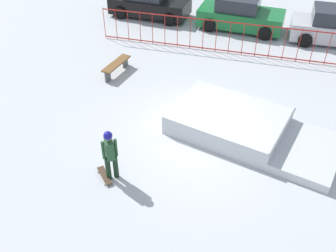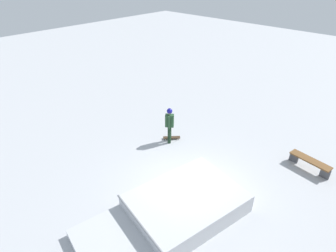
{
  "view_description": "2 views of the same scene",
  "coord_description": "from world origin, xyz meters",
  "px_view_note": "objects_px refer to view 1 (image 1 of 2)",
  "views": [
    {
      "loc": [
        2.27,
        -9.43,
        8.26
      ],
      "look_at": [
        -0.75,
        -0.72,
        0.9
      ],
      "focal_mm": 41.33,
      "sensor_mm": 36.0,
      "label": 1
    },
    {
      "loc": [
        6.08,
        5.0,
        7.3
      ],
      "look_at": [
        -1.61,
        -2.33,
        1.0
      ],
      "focal_mm": 29.95,
      "sensor_mm": 36.0,
      "label": 2
    }
  ],
  "objects_px": {
    "skate_ramp": "(242,126)",
    "skateboard": "(105,175)",
    "park_bench": "(116,66)",
    "parked_car_green": "(240,14)",
    "skater": "(110,152)",
    "parked_car_silver": "(336,27)",
    "parked_car_black": "(149,2)"
  },
  "relations": [
    {
      "from": "skate_ramp",
      "to": "skateboard",
      "type": "relative_size",
      "value": 8.07
    },
    {
      "from": "park_bench",
      "to": "parked_car_green",
      "type": "xyz_separation_m",
      "value": [
        3.91,
        5.97,
        0.37
      ]
    },
    {
      "from": "park_bench",
      "to": "parked_car_green",
      "type": "relative_size",
      "value": 0.4
    },
    {
      "from": "skater",
      "to": "skateboard",
      "type": "distance_m",
      "value": 0.96
    },
    {
      "from": "parked_car_silver",
      "to": "park_bench",
      "type": "bearing_deg",
      "value": -148.6
    },
    {
      "from": "parked_car_green",
      "to": "skater",
      "type": "bearing_deg",
      "value": -96.97
    },
    {
      "from": "skateboard",
      "to": "park_bench",
      "type": "distance_m",
      "value": 5.94
    },
    {
      "from": "park_bench",
      "to": "skateboard",
      "type": "bearing_deg",
      "value": -68.49
    },
    {
      "from": "skateboard",
      "to": "skater",
      "type": "bearing_deg",
      "value": 61.5
    },
    {
      "from": "skater",
      "to": "park_bench",
      "type": "bearing_deg",
      "value": 166.93
    },
    {
      "from": "skateboard",
      "to": "parked_car_black",
      "type": "bearing_deg",
      "value": 148.35
    },
    {
      "from": "skate_ramp",
      "to": "skateboard",
      "type": "height_order",
      "value": "skate_ramp"
    },
    {
      "from": "parked_car_black",
      "to": "parked_car_green",
      "type": "height_order",
      "value": "same"
    },
    {
      "from": "skate_ramp",
      "to": "parked_car_silver",
      "type": "bearing_deg",
      "value": 81.97
    },
    {
      "from": "parked_car_green",
      "to": "parked_car_silver",
      "type": "height_order",
      "value": "same"
    },
    {
      "from": "skateboard",
      "to": "park_bench",
      "type": "relative_size",
      "value": 0.44
    },
    {
      "from": "skate_ramp",
      "to": "park_bench",
      "type": "relative_size",
      "value": 3.52
    },
    {
      "from": "skateboard",
      "to": "parked_car_silver",
      "type": "relative_size",
      "value": 0.17
    },
    {
      "from": "parked_car_green",
      "to": "parked_car_silver",
      "type": "distance_m",
      "value": 4.48
    },
    {
      "from": "skate_ramp",
      "to": "parked_car_silver",
      "type": "relative_size",
      "value": 1.38
    },
    {
      "from": "skate_ramp",
      "to": "park_bench",
      "type": "xyz_separation_m",
      "value": [
        -5.57,
        2.24,
        0.04
      ]
    },
    {
      "from": "skater",
      "to": "parked_car_silver",
      "type": "distance_m",
      "value": 12.85
    },
    {
      "from": "parked_car_black",
      "to": "skate_ramp",
      "type": "bearing_deg",
      "value": -51.96
    },
    {
      "from": "skate_ramp",
      "to": "parked_car_silver",
      "type": "height_order",
      "value": "parked_car_silver"
    },
    {
      "from": "skateboard",
      "to": "parked_car_silver",
      "type": "distance_m",
      "value": 13.04
    },
    {
      "from": "skater",
      "to": "parked_car_silver",
      "type": "relative_size",
      "value": 0.41
    },
    {
      "from": "skate_ramp",
      "to": "parked_car_black",
      "type": "relative_size",
      "value": 1.41
    },
    {
      "from": "parked_car_black",
      "to": "parked_car_green",
      "type": "bearing_deg",
      "value": -0.32
    },
    {
      "from": "skate_ramp",
      "to": "parked_car_black",
      "type": "xyz_separation_m",
      "value": [
        -6.47,
        8.22,
        0.41
      ]
    },
    {
      "from": "skate_ramp",
      "to": "parked_car_green",
      "type": "xyz_separation_m",
      "value": [
        -1.66,
        8.2,
        0.41
      ]
    },
    {
      "from": "parked_car_silver",
      "to": "skate_ramp",
      "type": "bearing_deg",
      "value": -112.89
    },
    {
      "from": "parked_car_black",
      "to": "skateboard",
      "type": "bearing_deg",
      "value": -75.2
    }
  ]
}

